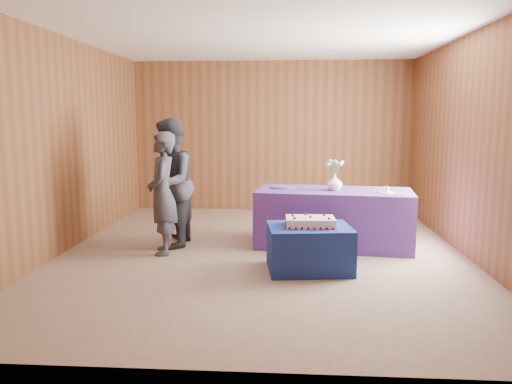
# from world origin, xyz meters

# --- Properties ---
(ground) EXTENTS (6.00, 6.00, 0.00)m
(ground) POSITION_xyz_m (0.00, 0.00, 0.00)
(ground) COLOR #87715D
(ground) RESTS_ON ground
(room_shell) EXTENTS (5.04, 6.04, 2.72)m
(room_shell) POSITION_xyz_m (0.00, 0.00, 1.80)
(room_shell) COLOR brown
(room_shell) RESTS_ON ground
(cake_table) EXTENTS (0.98, 0.81, 0.50)m
(cake_table) POSITION_xyz_m (0.56, -0.70, 0.25)
(cake_table) COLOR navy
(cake_table) RESTS_ON ground
(serving_table) EXTENTS (2.09, 1.13, 0.75)m
(serving_table) POSITION_xyz_m (0.92, 0.40, 0.38)
(serving_table) COLOR #683490
(serving_table) RESTS_ON ground
(sheet_cake) EXTENTS (0.57, 0.40, 0.13)m
(sheet_cake) POSITION_xyz_m (0.57, -0.69, 0.55)
(sheet_cake) COLOR white
(sheet_cake) RESTS_ON cake_table
(vase) EXTENTS (0.21, 0.21, 0.21)m
(vase) POSITION_xyz_m (0.92, 0.36, 0.86)
(vase) COLOR white
(vase) RESTS_ON serving_table
(flower_spray) EXTENTS (0.23, 0.23, 0.18)m
(flower_spray) POSITION_xyz_m (0.92, 0.36, 1.11)
(flower_spray) COLOR #27622C
(flower_spray) RESTS_ON vase
(platter) EXTENTS (0.38, 0.38, 0.02)m
(platter) POSITION_xyz_m (0.25, 0.56, 0.76)
(platter) COLOR #5B4890
(platter) RESTS_ON serving_table
(plate) EXTENTS (0.27, 0.27, 0.01)m
(plate) POSITION_xyz_m (1.55, 0.21, 0.76)
(plate) COLOR white
(plate) RESTS_ON serving_table
(cake_slice) EXTENTS (0.09, 0.08, 0.08)m
(cake_slice) POSITION_xyz_m (1.55, 0.21, 0.79)
(cake_slice) COLOR white
(cake_slice) RESTS_ON plate
(knife) EXTENTS (0.25, 0.11, 0.00)m
(knife) POSITION_xyz_m (1.61, -0.03, 0.75)
(knife) COLOR silver
(knife) RESTS_ON serving_table
(guest_left) EXTENTS (0.47, 0.62, 1.52)m
(guest_left) POSITION_xyz_m (-1.23, -0.11, 0.76)
(guest_left) COLOR #363640
(guest_left) RESTS_ON ground
(guest_right) EXTENTS (0.65, 0.83, 1.68)m
(guest_right) POSITION_xyz_m (-1.22, 0.23, 0.84)
(guest_right) COLOR #31303A
(guest_right) RESTS_ON ground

